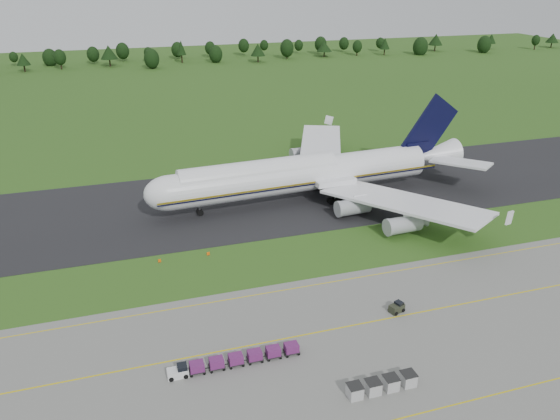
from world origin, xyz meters
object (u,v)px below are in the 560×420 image
object	(u,v)px
uld_row	(382,385)
edge_markers	(184,257)
utility_cart	(397,308)
baggage_train	(233,360)
aircraft	(308,173)

from	to	relation	value
uld_row	edge_markers	bearing A→B (deg)	114.05
utility_cart	uld_row	distance (m)	17.52
baggage_train	edge_markers	world-z (taller)	baggage_train
edge_markers	uld_row	bearing A→B (deg)	-65.95
aircraft	uld_row	bearing A→B (deg)	-101.58
edge_markers	aircraft	bearing A→B (deg)	32.67
uld_row	edge_markers	world-z (taller)	uld_row
aircraft	edge_markers	bearing A→B (deg)	-147.33
utility_cart	baggage_train	bearing A→B (deg)	-170.27
baggage_train	uld_row	bearing A→B (deg)	-31.72
aircraft	uld_row	world-z (taller)	aircraft
baggage_train	edge_markers	bearing A→B (deg)	93.62
aircraft	utility_cart	distance (m)	45.99
uld_row	aircraft	bearing A→B (deg)	78.42
baggage_train	uld_row	xyz separation A→B (m)	(16.17, -10.00, 0.05)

